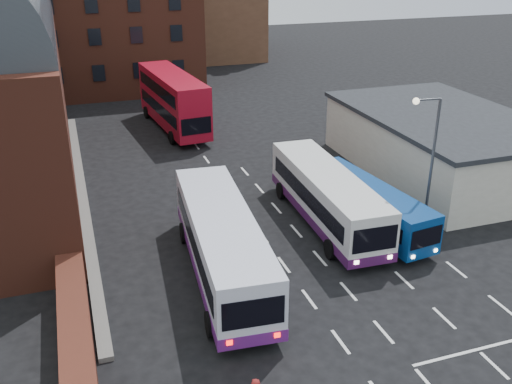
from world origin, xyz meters
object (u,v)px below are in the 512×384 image
object	(u,v)px
bus_red_double	(173,100)
bus_white_inbound	(327,194)
bus_blue	(369,203)
bus_white_outbound	(222,241)
street_lamp	(428,155)

from	to	relation	value
bus_red_double	bus_white_inbound	bearing A→B (deg)	97.07
bus_red_double	bus_blue	bearing A→B (deg)	101.43
bus_white_outbound	street_lamp	bearing A→B (deg)	8.05
bus_white_inbound	street_lamp	distance (m)	5.97
bus_white_outbound	bus_blue	xyz separation A→B (m)	(9.20, 2.38, -0.46)
bus_white_outbound	bus_red_double	size ratio (longest dim) A/B	1.02
bus_white_outbound	bus_white_inbound	distance (m)	7.98
bus_white_outbound	bus_white_inbound	xyz separation A→B (m)	(7.15, 3.56, -0.11)
bus_white_inbound	bus_red_double	bearing A→B (deg)	-75.17
bus_blue	street_lamp	xyz separation A→B (m)	(2.33, -1.69, 3.22)
bus_blue	bus_white_inbound	bearing A→B (deg)	-37.12
street_lamp	bus_red_double	bearing A→B (deg)	111.03
bus_white_outbound	bus_blue	size ratio (longest dim) A/B	1.30
bus_white_outbound	bus_white_inbound	size ratio (longest dim) A/B	1.07
bus_blue	street_lamp	bearing A→B (deg)	136.74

